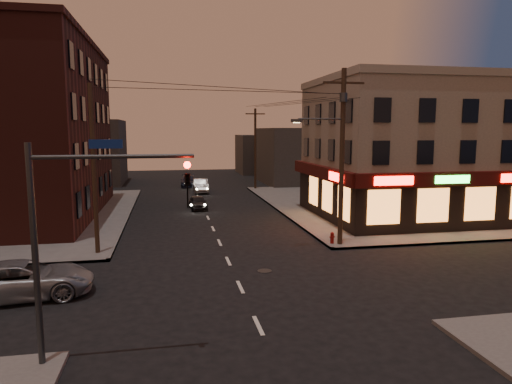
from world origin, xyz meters
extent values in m
plane|color=black|center=(0.00, 0.00, 0.00)|extent=(120.00, 120.00, 0.00)
cube|color=#514F4C|center=(18.00, 19.00, 0.07)|extent=(24.00, 28.00, 0.15)
cube|color=gray|center=(16.00, 13.50, 5.15)|extent=(15.00, 12.00, 10.00)
cube|color=gray|center=(16.00, 13.50, 10.40)|extent=(15.20, 12.20, 0.50)
cube|color=black|center=(16.00, 7.55, 1.85)|extent=(15.12, 0.25, 3.40)
cube|color=black|center=(8.55, 13.50, 1.85)|extent=(0.25, 12.12, 3.40)
cube|color=#3D0C09|center=(16.00, 7.25, 3.65)|extent=(15.60, 0.50, 0.90)
cube|color=#3D0C09|center=(8.25, 13.50, 3.65)|extent=(0.50, 12.60, 0.90)
cube|color=#FF140C|center=(10.70, 6.98, 3.65)|extent=(2.60, 0.06, 0.55)
cube|color=#26FF3F|center=(14.70, 6.98, 3.65)|extent=(2.40, 0.06, 0.50)
cube|color=#FF140C|center=(7.98, 9.70, 3.65)|extent=(0.06, 2.60, 0.55)
cube|color=orange|center=(15.40, 7.40, 1.95)|extent=(12.40, 0.08, 2.20)
cube|color=orange|center=(8.40, 12.50, 1.95)|extent=(0.08, 8.40, 2.20)
cube|color=#431A15|center=(-14.50, 19.00, 6.65)|extent=(12.00, 20.00, 13.00)
cube|color=#3F3D3A|center=(14.00, 38.00, 3.50)|extent=(10.00, 12.00, 7.00)
cube|color=#3F3D3A|center=(-13.00, 42.00, 4.00)|extent=(9.00, 10.00, 8.00)
cube|color=#3F3D3A|center=(12.00, 52.00, 3.00)|extent=(8.00, 8.00, 6.00)
cylinder|color=#382619|center=(6.80, 5.80, 5.15)|extent=(0.28, 0.28, 10.00)
cube|color=#382619|center=(6.80, 5.80, 9.35)|extent=(2.40, 0.12, 0.12)
cylinder|color=#333538|center=(6.80, 5.80, 8.55)|extent=(0.44, 0.44, 0.50)
cylinder|color=#333538|center=(5.50, 5.80, 7.35)|extent=(2.60, 0.10, 0.10)
cube|color=#333538|center=(4.10, 5.80, 7.25)|extent=(0.60, 0.25, 0.18)
cube|color=#FFD88C|center=(4.10, 5.80, 7.15)|extent=(0.35, 0.15, 0.04)
cylinder|color=#382619|center=(6.80, 32.00, 4.65)|extent=(0.26, 0.26, 9.00)
cylinder|color=#382619|center=(-6.80, 6.50, 4.65)|extent=(0.24, 0.24, 9.00)
cylinder|color=#333538|center=(-6.60, -5.60, 3.20)|extent=(0.18, 0.18, 6.40)
cylinder|color=#333538|center=(-4.40, -5.60, 6.00)|extent=(4.40, 0.12, 0.12)
imported|color=black|center=(-2.40, -5.60, 5.50)|extent=(0.16, 0.20, 1.00)
sphere|color=#FF0C05|center=(-2.40, -5.72, 5.75)|extent=(0.20, 0.20, 0.20)
cube|color=navy|center=(-4.60, -5.60, 6.35)|extent=(0.90, 0.05, 0.25)
imported|color=gray|center=(-8.80, 0.42, 0.76)|extent=(5.74, 3.23, 1.51)
imported|color=black|center=(-0.50, 20.12, 0.58)|extent=(1.58, 3.49, 1.16)
imported|color=gray|center=(0.50, 30.90, 0.73)|extent=(1.55, 4.42, 1.45)
imported|color=black|center=(-0.56, 36.35, 0.65)|extent=(2.01, 4.58, 1.31)
cylinder|color=maroon|center=(6.40, 6.00, 0.42)|extent=(0.23, 0.23, 0.54)
sphere|color=maroon|center=(6.40, 6.00, 0.72)|extent=(0.22, 0.22, 0.22)
cylinder|color=maroon|center=(6.40, 6.00, 0.53)|extent=(0.31, 0.16, 0.11)
cylinder|color=maroon|center=(6.40, 6.00, 0.53)|extent=(0.16, 0.31, 0.11)
camera|label=1|loc=(-2.93, -18.76, 6.72)|focal=32.00mm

